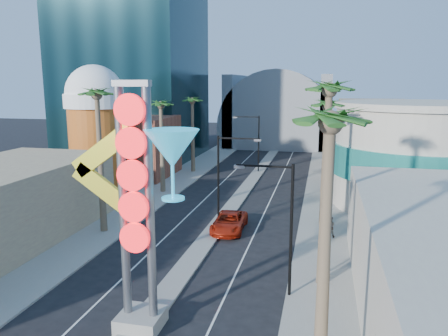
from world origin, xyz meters
The scene contains 22 objects.
sidewalk_west centered at (-9.50, 35.00, 0.07)m, with size 5.00×100.00×0.15m, color gray.
sidewalk_east centered at (9.50, 35.00, 0.07)m, with size 5.00×100.00×0.15m, color gray.
median centered at (0.00, 38.00, 0.07)m, with size 1.60×84.00×0.15m, color gray.
hotel_tower centered at (-22.00, 52.00, 25.00)m, with size 20.00×20.00×50.00m, color black.
brick_filler_west centered at (-16.00, 38.00, 4.00)m, with size 10.00×10.00×8.00m, color brown.
filler_east centered at (16.00, 48.00, 5.00)m, with size 10.00×20.00×10.00m, color #9B7D64.
beer_mug centered at (-17.00, 30.00, 7.84)m, with size 7.00×7.00×14.50m.
turquoise_building centered at (18.00, 30.00, 5.25)m, with size 16.60×16.60×10.60m.
canopy centered at (0.00, 72.00, 4.31)m, with size 22.00×16.00×22.00m.
neon_sign centered at (0.82, 2.96, 7.31)m, with size 6.53×2.60×12.55m.
streetlight_0 centered at (0.55, 20.00, 4.88)m, with size 3.79×0.25×8.00m.
streetlight_1 centered at (-0.55, 44.00, 4.88)m, with size 3.79×0.25×8.00m.
streetlight_2 centered at (6.72, 8.00, 4.83)m, with size 3.45×0.25×8.00m.
palm_1 centered at (-9.00, 16.00, 10.82)m, with size 2.40×2.40×12.70m.
palm_2 centered at (-9.00, 30.00, 9.48)m, with size 2.40×2.40×11.20m.
palm_3 centered at (-9.00, 42.00, 9.48)m, with size 2.40×2.40×11.20m.
palm_4 centered at (9.00, 0.00, 10.38)m, with size 2.40×2.40×12.20m.
palm_5 centered at (9.00, 10.00, 11.27)m, with size 2.40×2.40×13.20m.
palm_6 centered at (9.00, 22.00, 9.93)m, with size 2.40×2.40×11.70m.
palm_7 centered at (9.00, 34.00, 10.82)m, with size 2.40×2.40×12.70m.
red_pickup centered at (1.25, 18.69, 0.77)m, with size 2.56×5.55×1.54m, color #AD210D.
pedestrian_b centered at (9.60, 18.60, 1.00)m, with size 0.83×0.65×1.71m, color gray.
Camera 1 is at (8.75, -16.10, 12.40)m, focal length 35.00 mm.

